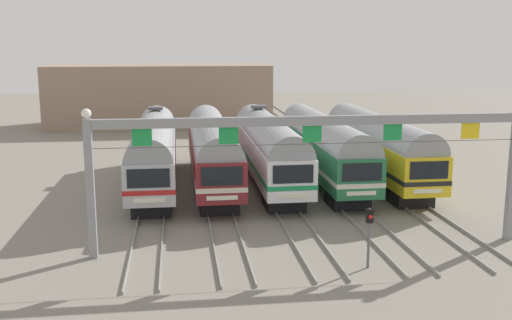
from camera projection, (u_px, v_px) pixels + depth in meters
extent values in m
plane|color=gray|center=(268.00, 184.00, 42.45)|extent=(160.00, 160.00, 0.00)
cube|color=gray|center=(154.00, 145.00, 57.87)|extent=(0.07, 70.00, 0.15)
cube|color=gray|center=(169.00, 145.00, 58.05)|extent=(0.07, 70.00, 0.15)
cube|color=gray|center=(195.00, 144.00, 58.37)|extent=(0.07, 70.00, 0.15)
cube|color=gray|center=(209.00, 144.00, 58.56)|extent=(0.07, 70.00, 0.15)
cube|color=gray|center=(235.00, 143.00, 58.88)|extent=(0.07, 70.00, 0.15)
cube|color=gray|center=(249.00, 143.00, 59.07)|extent=(0.07, 70.00, 0.15)
cube|color=gray|center=(275.00, 143.00, 59.39)|extent=(0.07, 70.00, 0.15)
cube|color=gray|center=(289.00, 142.00, 59.57)|extent=(0.07, 70.00, 0.15)
cube|color=gray|center=(314.00, 142.00, 59.90)|extent=(0.07, 70.00, 0.15)
cube|color=gray|center=(328.00, 141.00, 60.08)|extent=(0.07, 70.00, 0.15)
cube|color=#B2B5BA|center=(154.00, 156.00, 41.01)|extent=(2.85, 18.00, 2.35)
cube|color=#B21E1E|center=(155.00, 161.00, 41.08)|extent=(2.88, 18.02, 0.28)
cylinder|color=gray|center=(154.00, 139.00, 40.78)|extent=(2.74, 17.64, 2.74)
cube|color=black|center=(148.00, 178.00, 32.15)|extent=(2.28, 0.06, 1.03)
cube|color=silver|center=(149.00, 200.00, 32.38)|extent=(1.71, 0.05, 0.24)
cube|color=black|center=(152.00, 204.00, 35.21)|extent=(2.28, 2.60, 1.05)
cube|color=black|center=(158.00, 162.00, 47.47)|extent=(2.28, 2.60, 1.05)
cube|color=#4C4C51|center=(155.00, 108.00, 45.38)|extent=(1.10, 1.10, 0.20)
cube|color=maroon|center=(212.00, 154.00, 41.52)|extent=(2.85, 18.00, 2.35)
cube|color=beige|center=(212.00, 159.00, 41.58)|extent=(2.88, 18.02, 0.28)
cylinder|color=gray|center=(212.00, 138.00, 41.29)|extent=(2.74, 17.64, 2.74)
cube|color=black|center=(222.00, 176.00, 32.65)|extent=(2.28, 0.06, 1.03)
cube|color=silver|center=(222.00, 198.00, 32.89)|extent=(1.71, 0.05, 0.24)
cube|color=black|center=(219.00, 202.00, 35.72)|extent=(2.28, 2.60, 1.05)
cube|color=black|center=(208.00, 161.00, 47.97)|extent=(2.28, 2.60, 1.05)
cube|color=white|center=(268.00, 153.00, 42.02)|extent=(2.85, 18.00, 2.35)
cube|color=#198C4C|center=(268.00, 158.00, 42.09)|extent=(2.88, 18.02, 0.28)
cylinder|color=gray|center=(268.00, 136.00, 41.80)|extent=(2.74, 17.64, 2.74)
cube|color=black|center=(293.00, 174.00, 33.16)|extent=(2.28, 0.06, 1.03)
cube|color=silver|center=(293.00, 196.00, 33.40)|extent=(1.71, 0.05, 0.24)
cube|color=black|center=(284.00, 200.00, 36.22)|extent=(2.28, 2.60, 1.05)
cube|color=black|center=(257.00, 160.00, 48.48)|extent=(2.28, 2.60, 1.05)
cube|color=#4C4C51|center=(259.00, 107.00, 46.40)|extent=(1.10, 1.10, 0.20)
cube|color=#236B42|center=(323.00, 152.00, 42.53)|extent=(2.85, 18.00, 2.35)
cube|color=silver|center=(323.00, 157.00, 42.60)|extent=(2.88, 18.02, 0.28)
cylinder|color=gray|center=(324.00, 135.00, 42.30)|extent=(2.74, 17.64, 2.74)
cube|color=black|center=(362.00, 172.00, 33.67)|extent=(2.28, 0.06, 1.03)
cube|color=silver|center=(361.00, 193.00, 33.90)|extent=(1.71, 0.05, 0.24)
cube|color=black|center=(347.00, 197.00, 36.73)|extent=(2.28, 2.60, 1.05)
cube|color=black|center=(304.00, 158.00, 48.99)|extent=(2.28, 2.60, 1.05)
cube|color=gold|center=(377.00, 150.00, 43.04)|extent=(2.85, 18.00, 2.35)
cube|color=black|center=(377.00, 155.00, 43.11)|extent=(2.88, 18.02, 0.28)
cylinder|color=gray|center=(378.00, 134.00, 42.81)|extent=(2.74, 17.64, 2.74)
cube|color=black|center=(429.00, 170.00, 34.17)|extent=(2.28, 0.06, 1.03)
cube|color=silver|center=(428.00, 191.00, 34.41)|extent=(1.71, 0.05, 0.24)
cube|color=black|center=(409.00, 195.00, 37.24)|extent=(2.28, 2.60, 1.05)
cube|color=black|center=(351.00, 157.00, 49.49)|extent=(2.28, 2.60, 1.05)
cube|color=gray|center=(90.00, 190.00, 27.37)|extent=(0.36, 0.36, 6.50)
cube|color=gray|center=(512.00, 177.00, 30.02)|extent=(0.36, 0.36, 6.50)
cube|color=gray|center=(312.00, 121.00, 28.11)|extent=(20.58, 0.32, 0.44)
cube|color=#198C3F|center=(142.00, 137.00, 27.22)|extent=(0.90, 0.08, 0.80)
cube|color=#198C3F|center=(229.00, 135.00, 27.73)|extent=(0.90, 0.08, 0.80)
cube|color=#198C3F|center=(312.00, 134.00, 28.23)|extent=(0.90, 0.08, 0.80)
cube|color=#198C3F|center=(393.00, 132.00, 28.74)|extent=(0.90, 0.08, 0.80)
cube|color=yellow|center=(470.00, 131.00, 29.25)|extent=(0.90, 0.08, 0.80)
sphere|color=white|center=(86.00, 113.00, 26.69)|extent=(0.44, 0.44, 0.44)
cylinder|color=#3F382D|center=(312.00, 144.00, 28.33)|extent=(20.58, 0.03, 0.03)
cylinder|color=#59595E|center=(369.00, 238.00, 26.47)|extent=(0.12, 0.12, 2.74)
cube|color=black|center=(370.00, 216.00, 26.27)|extent=(0.28, 0.24, 0.60)
sphere|color=red|center=(371.00, 217.00, 26.13)|extent=(0.18, 0.18, 0.18)
cube|color=gray|center=(160.00, 95.00, 72.09)|extent=(25.87, 10.00, 7.19)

